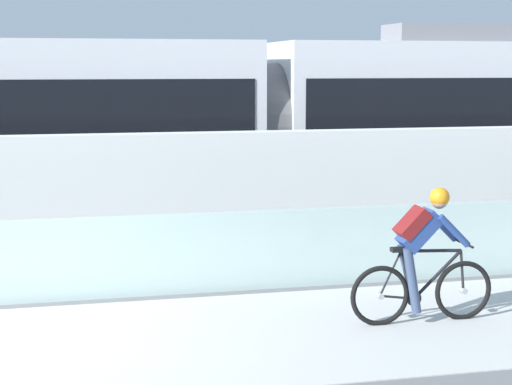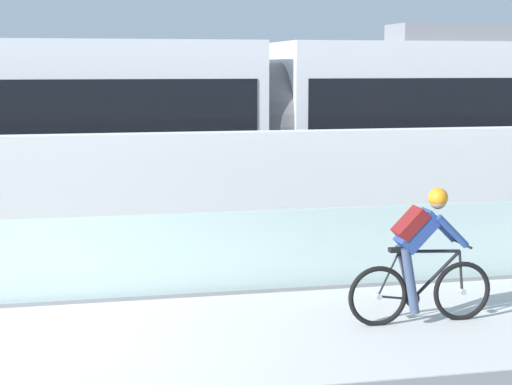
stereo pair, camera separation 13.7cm
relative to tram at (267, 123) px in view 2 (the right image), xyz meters
The scene contains 8 objects.
ground_plane 8.28m from the tram, 121.85° to the right, with size 200.00×200.00×0.00m, color slate.
bike_path_deck 8.28m from the tram, 121.85° to the right, with size 32.00×3.20×0.01m, color beige.
glass_parapet 6.70m from the tram, 130.40° to the right, with size 32.00×0.05×1.08m, color #ADC6C1.
concrete_barrier_wall 5.40m from the tram, 143.05° to the right, with size 32.00×0.36×2.00m, color silver.
tram_rail_near 4.71m from the tram, behind, with size 32.00×0.08×0.01m, color #595654.
tram_rail_far 4.71m from the tram, behind, with size 32.00×0.08×0.01m, color #595654.
tram is the anchor object (origin of this frame).
cyclist_on_bike 6.95m from the tram, 87.49° to the right, with size 1.77×0.58×1.61m.
Camera 2 is at (0.75, -8.70, 3.01)m, focal length 57.58 mm.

